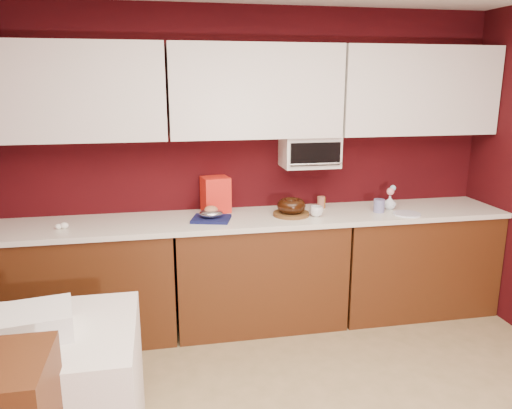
{
  "coord_description": "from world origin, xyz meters",
  "views": [
    {
      "loc": [
        -0.75,
        -1.74,
        1.92
      ],
      "look_at": [
        -0.04,
        1.84,
        1.02
      ],
      "focal_mm": 35.0,
      "sensor_mm": 36.0,
      "label": 1
    }
  ],
  "objects_px": {
    "dining_table": "(37,401)",
    "blue_jar": "(379,206)",
    "foil_ham_nest": "(211,213)",
    "newspaper_stack": "(32,323)",
    "pandoro_box": "(216,194)",
    "coffee_mug": "(316,210)",
    "toaster_oven": "(309,151)",
    "flower_vase": "(390,202)",
    "bundt_cake": "(291,206)"
  },
  "relations": [
    {
      "from": "dining_table",
      "to": "blue_jar",
      "type": "relative_size",
      "value": 9.53
    },
    {
      "from": "foil_ham_nest",
      "to": "newspaper_stack",
      "type": "bearing_deg",
      "value": -126.94
    },
    {
      "from": "foil_ham_nest",
      "to": "pandoro_box",
      "type": "height_order",
      "value": "pandoro_box"
    },
    {
      "from": "pandoro_box",
      "to": "coffee_mug",
      "type": "xyz_separation_m",
      "value": [
        0.75,
        -0.3,
        -0.09
      ]
    },
    {
      "from": "foil_ham_nest",
      "to": "blue_jar",
      "type": "bearing_deg",
      "value": -0.63
    },
    {
      "from": "foil_ham_nest",
      "to": "pandoro_box",
      "type": "relative_size",
      "value": 0.63
    },
    {
      "from": "pandoro_box",
      "to": "coffee_mug",
      "type": "bearing_deg",
      "value": -31.96
    },
    {
      "from": "toaster_oven",
      "to": "blue_jar",
      "type": "bearing_deg",
      "value": -23.27
    },
    {
      "from": "newspaper_stack",
      "to": "flower_vase",
      "type": "bearing_deg",
      "value": 29.19
    },
    {
      "from": "toaster_oven",
      "to": "foil_ham_nest",
      "type": "distance_m",
      "value": 0.95
    },
    {
      "from": "toaster_oven",
      "to": "foil_ham_nest",
      "type": "bearing_deg",
      "value": -165.71
    },
    {
      "from": "toaster_oven",
      "to": "pandoro_box",
      "type": "height_order",
      "value": "toaster_oven"
    },
    {
      "from": "foil_ham_nest",
      "to": "newspaper_stack",
      "type": "height_order",
      "value": "foil_ham_nest"
    },
    {
      "from": "pandoro_box",
      "to": "dining_table",
      "type": "bearing_deg",
      "value": -135.05
    },
    {
      "from": "bundt_cake",
      "to": "blue_jar",
      "type": "distance_m",
      "value": 0.72
    },
    {
      "from": "dining_table",
      "to": "blue_jar",
      "type": "height_order",
      "value": "blue_jar"
    },
    {
      "from": "toaster_oven",
      "to": "coffee_mug",
      "type": "bearing_deg",
      "value": -92.73
    },
    {
      "from": "coffee_mug",
      "to": "pandoro_box",
      "type": "bearing_deg",
      "value": 158.01
    },
    {
      "from": "pandoro_box",
      "to": "newspaper_stack",
      "type": "distance_m",
      "value": 1.91
    },
    {
      "from": "bundt_cake",
      "to": "blue_jar",
      "type": "bearing_deg",
      "value": -2.33
    },
    {
      "from": "bundt_cake",
      "to": "foil_ham_nest",
      "type": "height_order",
      "value": "bundt_cake"
    },
    {
      "from": "dining_table",
      "to": "coffee_mug",
      "type": "height_order",
      "value": "coffee_mug"
    },
    {
      "from": "dining_table",
      "to": "flower_vase",
      "type": "relative_size",
      "value": 7.94
    },
    {
      "from": "coffee_mug",
      "to": "blue_jar",
      "type": "height_order",
      "value": "blue_jar"
    },
    {
      "from": "coffee_mug",
      "to": "blue_jar",
      "type": "xyz_separation_m",
      "value": [
        0.54,
        0.03,
        0.0
      ]
    },
    {
      "from": "foil_ham_nest",
      "to": "newspaper_stack",
      "type": "relative_size",
      "value": 0.49
    },
    {
      "from": "bundt_cake",
      "to": "foil_ham_nest",
      "type": "distance_m",
      "value": 0.63
    },
    {
      "from": "bundt_cake",
      "to": "flower_vase",
      "type": "xyz_separation_m",
      "value": [
        0.85,
        0.05,
        -0.02
      ]
    },
    {
      "from": "coffee_mug",
      "to": "toaster_oven",
      "type": "bearing_deg",
      "value": 87.27
    },
    {
      "from": "toaster_oven",
      "to": "coffee_mug",
      "type": "xyz_separation_m",
      "value": [
        -0.01,
        -0.26,
        -0.43
      ]
    },
    {
      "from": "flower_vase",
      "to": "toaster_oven",
      "type": "bearing_deg",
      "value": 167.05
    },
    {
      "from": "flower_vase",
      "to": "foil_ham_nest",
      "type": "bearing_deg",
      "value": -177.65
    },
    {
      "from": "dining_table",
      "to": "flower_vase",
      "type": "height_order",
      "value": "flower_vase"
    },
    {
      "from": "pandoro_box",
      "to": "toaster_oven",
      "type": "bearing_deg",
      "value": -13.21
    },
    {
      "from": "dining_table",
      "to": "coffee_mug",
      "type": "distance_m",
      "value": 2.29
    },
    {
      "from": "toaster_oven",
      "to": "dining_table",
      "type": "distance_m",
      "value": 2.59
    },
    {
      "from": "dining_table",
      "to": "foil_ham_nest",
      "type": "height_order",
      "value": "foil_ham_nest"
    },
    {
      "from": "dining_table",
      "to": "pandoro_box",
      "type": "bearing_deg",
      "value": 54.93
    },
    {
      "from": "bundt_cake",
      "to": "coffee_mug",
      "type": "bearing_deg",
      "value": -18.92
    },
    {
      "from": "toaster_oven",
      "to": "flower_vase",
      "type": "distance_m",
      "value": 0.79
    },
    {
      "from": "pandoro_box",
      "to": "bundt_cake",
      "type": "bearing_deg",
      "value": -32.94
    },
    {
      "from": "newspaper_stack",
      "to": "blue_jar",
      "type": "bearing_deg",
      "value": 29.11
    },
    {
      "from": "bundt_cake",
      "to": "blue_jar",
      "type": "xyz_separation_m",
      "value": [
        0.72,
        -0.03,
        -0.03
      ]
    },
    {
      "from": "coffee_mug",
      "to": "flower_vase",
      "type": "height_order",
      "value": "flower_vase"
    },
    {
      "from": "pandoro_box",
      "to": "flower_vase",
      "type": "xyz_separation_m",
      "value": [
        1.42,
        -0.19,
        -0.08
      ]
    },
    {
      "from": "toaster_oven",
      "to": "bundt_cake",
      "type": "xyz_separation_m",
      "value": [
        -0.2,
        -0.2,
        -0.4
      ]
    },
    {
      "from": "toaster_oven",
      "to": "dining_table",
      "type": "xyz_separation_m",
      "value": [
        -1.85,
        -1.5,
        -1.0
      ]
    },
    {
      "from": "foil_ham_nest",
      "to": "pandoro_box",
      "type": "distance_m",
      "value": 0.28
    },
    {
      "from": "flower_vase",
      "to": "bundt_cake",
      "type": "bearing_deg",
      "value": -176.89
    },
    {
      "from": "toaster_oven",
      "to": "coffee_mug",
      "type": "relative_size",
      "value": 4.58
    }
  ]
}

